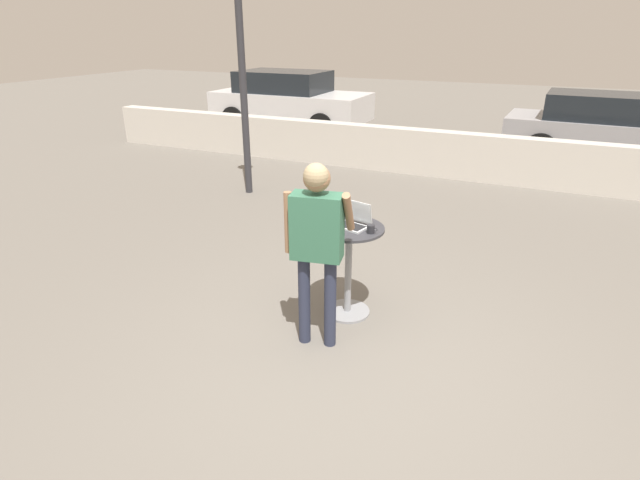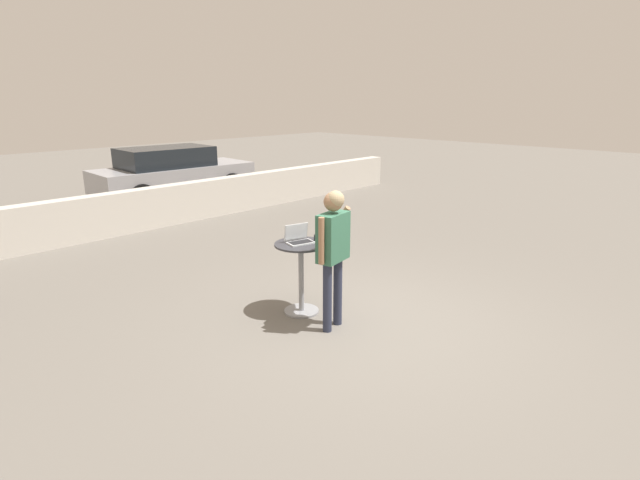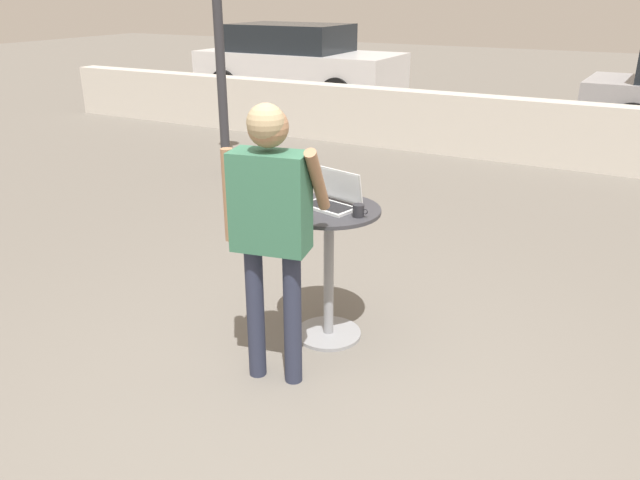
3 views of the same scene
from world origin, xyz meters
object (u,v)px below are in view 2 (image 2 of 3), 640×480
at_px(cafe_table, 301,268).
at_px(standing_person, 333,242).
at_px(parked_car_near_street, 172,172).
at_px(coffee_mug, 317,238).
at_px(laptop, 299,238).

bearing_deg(cafe_table, standing_person, -95.77).
height_order(standing_person, parked_car_near_street, standing_person).
height_order(cafe_table, coffee_mug, coffee_mug).
xyz_separation_m(laptop, parked_car_near_street, (2.82, 8.00, -0.25)).
relative_size(laptop, parked_car_near_street, 0.09).
distance_m(cafe_table, laptop, 0.40).
bearing_deg(coffee_mug, cafe_table, 166.86).
xyz_separation_m(cafe_table, parked_car_near_street, (2.83, 8.04, 0.14)).
xyz_separation_m(laptop, coffee_mug, (0.23, -0.10, -0.02)).
distance_m(cafe_table, coffee_mug, 0.45).
distance_m(cafe_table, standing_person, 0.80).
relative_size(cafe_table, standing_person, 0.55).
height_order(coffee_mug, standing_person, standing_person).
bearing_deg(parked_car_near_street, laptop, -109.44).
bearing_deg(laptop, parked_car_near_street, 70.56).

